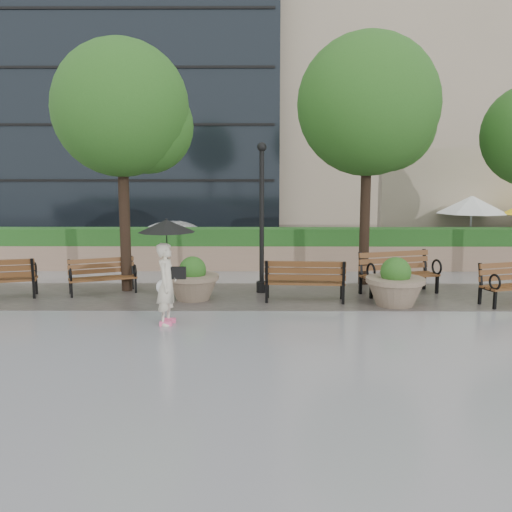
{
  "coord_description": "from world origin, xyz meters",
  "views": [
    {
      "loc": [
        0.01,
        -11.37,
        3.23
      ],
      "look_at": [
        -0.07,
        2.63,
        1.1
      ],
      "focal_mm": 40.0,
      "sensor_mm": 36.0,
      "label": 1
    }
  ],
  "objects_px": {
    "car_right": "(181,239)",
    "lamppost": "(262,228)",
    "planter_left": "(193,283)",
    "planter_right": "(395,287)",
    "bench_1": "(103,284)",
    "bench_2": "(305,289)",
    "pedestrian": "(167,261)",
    "bench_3": "(399,282)"
  },
  "relations": [
    {
      "from": "bench_3",
      "to": "pedestrian",
      "type": "bearing_deg",
      "value": -170.44
    },
    {
      "from": "bench_3",
      "to": "planter_left",
      "type": "xyz_separation_m",
      "value": [
        -5.31,
        -0.7,
        0.1
      ]
    },
    {
      "from": "car_right",
      "to": "lamppost",
      "type": "bearing_deg",
      "value": -154.92
    },
    {
      "from": "planter_left",
      "to": "car_right",
      "type": "distance_m",
      "value": 7.62
    },
    {
      "from": "bench_1",
      "to": "planter_left",
      "type": "xyz_separation_m",
      "value": [
        2.44,
        -0.69,
        0.16
      ]
    },
    {
      "from": "bench_1",
      "to": "bench_2",
      "type": "bearing_deg",
      "value": -31.31
    },
    {
      "from": "bench_3",
      "to": "lamppost",
      "type": "bearing_deg",
      "value": 159.22
    },
    {
      "from": "planter_left",
      "to": "planter_right",
      "type": "distance_m",
      "value": 4.94
    },
    {
      "from": "bench_1",
      "to": "bench_3",
      "type": "height_order",
      "value": "bench_3"
    },
    {
      "from": "planter_right",
      "to": "planter_left",
      "type": "bearing_deg",
      "value": 173.19
    },
    {
      "from": "pedestrian",
      "to": "bench_3",
      "type": "bearing_deg",
      "value": -52.9
    },
    {
      "from": "bench_1",
      "to": "car_right",
      "type": "bearing_deg",
      "value": 58.67
    },
    {
      "from": "bench_3",
      "to": "car_right",
      "type": "bearing_deg",
      "value": 115.97
    },
    {
      "from": "bench_3",
      "to": "lamppost",
      "type": "xyz_separation_m",
      "value": [
        -3.58,
        0.16,
        1.4
      ]
    },
    {
      "from": "bench_2",
      "to": "pedestrian",
      "type": "height_order",
      "value": "pedestrian"
    },
    {
      "from": "planter_left",
      "to": "car_right",
      "type": "relative_size",
      "value": 0.34
    },
    {
      "from": "bench_3",
      "to": "pedestrian",
      "type": "height_order",
      "value": "pedestrian"
    },
    {
      "from": "lamppost",
      "to": "car_right",
      "type": "height_order",
      "value": "lamppost"
    },
    {
      "from": "pedestrian",
      "to": "bench_1",
      "type": "bearing_deg",
      "value": 45.86
    },
    {
      "from": "car_right",
      "to": "bench_2",
      "type": "bearing_deg",
      "value": -151.4
    },
    {
      "from": "bench_2",
      "to": "planter_right",
      "type": "distance_m",
      "value": 2.17
    },
    {
      "from": "bench_3",
      "to": "car_right",
      "type": "relative_size",
      "value": 0.57
    },
    {
      "from": "planter_right",
      "to": "pedestrian",
      "type": "distance_m",
      "value": 5.5
    },
    {
      "from": "planter_left",
      "to": "bench_2",
      "type": "bearing_deg",
      "value": -3.5
    },
    {
      "from": "bench_2",
      "to": "bench_3",
      "type": "distance_m",
      "value": 2.67
    },
    {
      "from": "planter_right",
      "to": "pedestrian",
      "type": "height_order",
      "value": "pedestrian"
    },
    {
      "from": "planter_left",
      "to": "lamppost",
      "type": "relative_size",
      "value": 0.33
    },
    {
      "from": "car_right",
      "to": "planter_right",
      "type": "bearing_deg",
      "value": -141.92
    },
    {
      "from": "planter_right",
      "to": "car_right",
      "type": "bearing_deg",
      "value": 127.56
    },
    {
      "from": "car_right",
      "to": "pedestrian",
      "type": "height_order",
      "value": "pedestrian"
    },
    {
      "from": "planter_right",
      "to": "car_right",
      "type": "height_order",
      "value": "car_right"
    },
    {
      "from": "planter_left",
      "to": "planter_right",
      "type": "bearing_deg",
      "value": -6.81
    },
    {
      "from": "bench_2",
      "to": "planter_left",
      "type": "distance_m",
      "value": 2.79
    },
    {
      "from": "planter_left",
      "to": "bench_3",
      "type": "bearing_deg",
      "value": 7.5
    },
    {
      "from": "planter_right",
      "to": "pedestrian",
      "type": "xyz_separation_m",
      "value": [
        -5.17,
        -1.65,
        0.88
      ]
    },
    {
      "from": "bench_3",
      "to": "car_right",
      "type": "distance_m",
      "value": 9.5
    },
    {
      "from": "bench_1",
      "to": "lamppost",
      "type": "distance_m",
      "value": 4.41
    },
    {
      "from": "car_right",
      "to": "planter_left",
      "type": "bearing_deg",
      "value": -169.52
    },
    {
      "from": "bench_2",
      "to": "bench_3",
      "type": "bearing_deg",
      "value": -157.29
    },
    {
      "from": "planter_left",
      "to": "bench_1",
      "type": "bearing_deg",
      "value": 164.21
    },
    {
      "from": "planter_left",
      "to": "car_right",
      "type": "bearing_deg",
      "value": 99.95
    },
    {
      "from": "bench_1",
      "to": "bench_3",
      "type": "xyz_separation_m",
      "value": [
        7.75,
        0.01,
        0.05
      ]
    }
  ]
}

